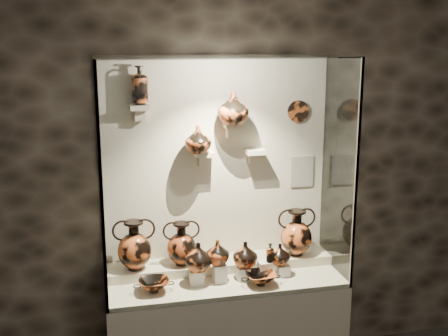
% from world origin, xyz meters
% --- Properties ---
extents(wall_back, '(5.00, 0.02, 3.20)m').
position_xyz_m(wall_back, '(0.00, 2.50, 1.60)').
color(wall_back, black).
rests_on(wall_back, ground).
extents(plinth, '(1.70, 0.60, 0.80)m').
position_xyz_m(plinth, '(0.00, 2.18, 0.40)').
color(plinth, beige).
rests_on(plinth, floor).
extents(front_tier, '(1.68, 0.58, 0.03)m').
position_xyz_m(front_tier, '(0.00, 2.18, 0.82)').
color(front_tier, beige).
rests_on(front_tier, plinth).
extents(rear_tier, '(1.70, 0.25, 0.10)m').
position_xyz_m(rear_tier, '(0.00, 2.35, 0.85)').
color(rear_tier, beige).
rests_on(rear_tier, plinth).
extents(back_panel, '(1.70, 0.03, 1.60)m').
position_xyz_m(back_panel, '(0.00, 2.50, 1.60)').
color(back_panel, beige).
rests_on(back_panel, plinth).
extents(glass_front, '(1.70, 0.01, 1.60)m').
position_xyz_m(glass_front, '(0.00, 1.88, 1.60)').
color(glass_front, white).
rests_on(glass_front, plinth).
extents(glass_left, '(0.01, 0.60, 1.60)m').
position_xyz_m(glass_left, '(-0.85, 2.18, 1.60)').
color(glass_left, white).
rests_on(glass_left, plinth).
extents(glass_right, '(0.01, 0.60, 1.60)m').
position_xyz_m(glass_right, '(0.85, 2.18, 1.60)').
color(glass_right, white).
rests_on(glass_right, plinth).
extents(glass_top, '(1.70, 0.60, 0.01)m').
position_xyz_m(glass_top, '(0.00, 2.18, 2.40)').
color(glass_top, white).
rests_on(glass_top, back_panel).
extents(frame_post_left, '(0.02, 0.02, 1.60)m').
position_xyz_m(frame_post_left, '(-0.84, 1.89, 1.60)').
color(frame_post_left, gray).
rests_on(frame_post_left, plinth).
extents(frame_post_right, '(0.02, 0.02, 1.60)m').
position_xyz_m(frame_post_right, '(0.84, 1.89, 1.60)').
color(frame_post_right, gray).
rests_on(frame_post_right, plinth).
extents(pedestal_a, '(0.09, 0.09, 0.10)m').
position_xyz_m(pedestal_a, '(-0.22, 2.13, 0.88)').
color(pedestal_a, silver).
rests_on(pedestal_a, front_tier).
extents(pedestal_b, '(0.09, 0.09, 0.13)m').
position_xyz_m(pedestal_b, '(-0.05, 2.13, 0.90)').
color(pedestal_b, silver).
rests_on(pedestal_b, front_tier).
extents(pedestal_c, '(0.09, 0.09, 0.09)m').
position_xyz_m(pedestal_c, '(0.12, 2.13, 0.88)').
color(pedestal_c, silver).
rests_on(pedestal_c, front_tier).
extents(pedestal_d, '(0.09, 0.09, 0.12)m').
position_xyz_m(pedestal_d, '(0.28, 2.13, 0.89)').
color(pedestal_d, silver).
rests_on(pedestal_d, front_tier).
extents(pedestal_e, '(0.09, 0.09, 0.08)m').
position_xyz_m(pedestal_e, '(0.42, 2.13, 0.87)').
color(pedestal_e, silver).
rests_on(pedestal_e, front_tier).
extents(bracket_ul, '(0.14, 0.12, 0.04)m').
position_xyz_m(bracket_ul, '(-0.55, 2.42, 2.05)').
color(bracket_ul, beige).
rests_on(bracket_ul, back_panel).
extents(bracket_ca, '(0.14, 0.12, 0.04)m').
position_xyz_m(bracket_ca, '(-0.10, 2.42, 1.70)').
color(bracket_ca, beige).
rests_on(bracket_ca, back_panel).
extents(bracket_cb, '(0.10, 0.12, 0.04)m').
position_xyz_m(bracket_cb, '(0.10, 2.42, 1.90)').
color(bracket_cb, beige).
rests_on(bracket_cb, back_panel).
extents(bracket_cc, '(0.14, 0.12, 0.04)m').
position_xyz_m(bracket_cc, '(0.28, 2.42, 1.70)').
color(bracket_cc, beige).
rests_on(bracket_cc, back_panel).
extents(amphora_left, '(0.30, 0.30, 0.36)m').
position_xyz_m(amphora_left, '(-0.63, 2.33, 1.08)').
color(amphora_left, '#C45725').
rests_on(amphora_left, rear_tier).
extents(amphora_mid, '(0.31, 0.31, 0.32)m').
position_xyz_m(amphora_mid, '(-0.29, 2.33, 1.06)').
color(amphora_mid, '#A5431D').
rests_on(amphora_mid, rear_tier).
extents(amphora_right, '(0.31, 0.31, 0.36)m').
position_xyz_m(amphora_right, '(0.59, 2.33, 1.08)').
color(amphora_right, '#C45725').
rests_on(amphora_right, rear_tier).
extents(jug_a, '(0.21, 0.21, 0.20)m').
position_xyz_m(jug_a, '(-0.20, 2.13, 1.03)').
color(jug_a, '#C45725').
rests_on(jug_a, pedestal_a).
extents(jug_b, '(0.22, 0.22, 0.17)m').
position_xyz_m(jug_b, '(-0.06, 2.15, 1.05)').
color(jug_b, '#A5431D').
rests_on(jug_b, pedestal_b).
extents(jug_c, '(0.21, 0.21, 0.18)m').
position_xyz_m(jug_c, '(0.14, 2.15, 1.01)').
color(jug_c, '#C45725').
rests_on(jug_c, pedestal_c).
extents(jug_e, '(0.16, 0.16, 0.16)m').
position_xyz_m(jug_e, '(0.40, 2.15, 0.99)').
color(jug_e, '#C45725').
rests_on(jug_e, pedestal_e).
extents(lekythos_small, '(0.08, 0.08, 0.16)m').
position_xyz_m(lekythos_small, '(0.31, 2.12, 1.03)').
color(lekythos_small, '#A5431D').
rests_on(lekythos_small, pedestal_d).
extents(kylix_left, '(0.34, 0.32, 0.11)m').
position_xyz_m(kylix_left, '(-0.52, 2.07, 0.88)').
color(kylix_left, '#A5431D').
rests_on(kylix_left, front_tier).
extents(kylix_right, '(0.32, 0.29, 0.11)m').
position_xyz_m(kylix_right, '(0.22, 2.01, 0.88)').
color(kylix_right, '#C45725').
rests_on(kylix_right, front_tier).
extents(lekythos_tall, '(0.15, 0.15, 0.30)m').
position_xyz_m(lekythos_tall, '(-0.55, 2.41, 2.22)').
color(lekythos_tall, '#C45725').
rests_on(lekythos_tall, bracket_ul).
extents(ovoid_vase_a, '(0.24, 0.24, 0.20)m').
position_xyz_m(ovoid_vase_a, '(-0.15, 2.38, 1.82)').
color(ovoid_vase_a, '#A5431D').
rests_on(ovoid_vase_a, bracket_ca).
extents(ovoid_vase_b, '(0.27, 0.27, 0.23)m').
position_xyz_m(ovoid_vase_b, '(0.10, 2.36, 2.03)').
color(ovoid_vase_b, '#A5431D').
rests_on(ovoid_vase_b, bracket_cb).
extents(wall_plate, '(0.17, 0.02, 0.17)m').
position_xyz_m(wall_plate, '(0.63, 2.47, 1.98)').
color(wall_plate, '#A34C20').
rests_on(wall_plate, back_panel).
extents(info_placard, '(0.18, 0.01, 0.24)m').
position_xyz_m(info_placard, '(0.68, 2.47, 1.51)').
color(info_placard, beige).
rests_on(info_placard, back_panel).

